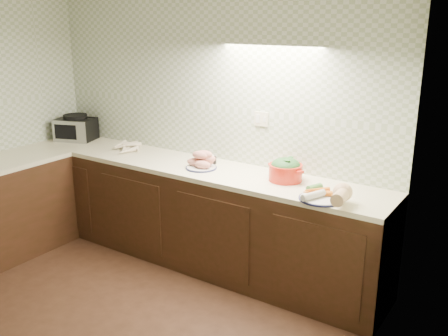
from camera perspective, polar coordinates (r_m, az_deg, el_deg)
The scene contains 8 objects.
room at distance 3.21m, azimuth -20.83°, elevation 6.52°, with size 3.60×3.60×2.60m.
counter at distance 4.46m, azimuth -17.37°, elevation -6.27°, with size 3.60×3.60×0.90m.
toaster_oven at distance 5.48m, azimuth -16.56°, elevation 4.40°, with size 0.45×0.40×0.27m.
parsnip_pile at distance 4.95m, azimuth -11.39°, elevation 2.37°, with size 0.29×0.36×0.08m.
sweet_potato_plate at distance 4.26m, azimuth -2.54°, elevation 0.78°, with size 0.27×0.27×0.16m.
onion_bowl at distance 4.42m, azimuth -1.87°, elevation 1.08°, with size 0.15×0.15×0.11m.
dutch_oven at distance 3.96m, azimuth 7.05°, elevation -0.19°, with size 0.33×0.33×0.19m.
veg_plate at distance 3.59m, azimuth 12.23°, elevation -2.92°, with size 0.38×0.33×0.15m.
Camera 1 is at (2.59, -1.83, 2.15)m, focal length 40.00 mm.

